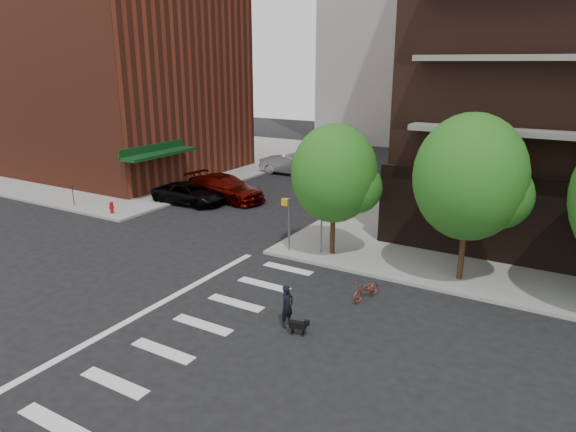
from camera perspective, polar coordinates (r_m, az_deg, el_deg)
ground at (r=20.80m, az=-15.93°, el=-9.54°), size 120.00×120.00×0.00m
sidewalk_nw at (r=53.45m, az=-16.21°, el=6.51°), size 31.00×33.00×0.15m
crosswalk at (r=19.39m, az=-11.30°, el=-11.20°), size 3.85×13.00×0.01m
midrise_nw at (r=47.18m, az=-20.06°, el=17.22°), size 21.40×15.50×20.00m
tree_a at (r=23.81m, az=5.15°, el=4.71°), size 4.00×4.00×5.90m
tree_b at (r=21.88m, az=19.54°, el=4.07°), size 4.50×4.50×6.65m
pedestrian_signal at (r=24.60m, az=0.90°, el=-0.09°), size 2.18×0.67×2.60m
fire_hydrant at (r=32.90m, az=-19.02°, el=0.98°), size 0.24×0.24×0.73m
parking_meter at (r=35.48m, az=-22.80°, el=2.36°), size 0.10×0.08×1.32m
parked_car_black at (r=34.31m, az=-10.84°, el=2.48°), size 2.61×5.15×1.39m
parked_car_maroon at (r=34.82m, az=-6.97°, el=3.13°), size 2.96×6.06×1.70m
parked_car_silver at (r=42.66m, az=0.32°, el=5.77°), size 1.99×5.20×1.69m
scooter at (r=20.57m, az=8.70°, el=-8.10°), size 0.94×1.66×0.82m
dog_walker at (r=18.25m, az=-0.08°, el=-9.99°), size 0.62×0.46×1.55m
dog at (r=17.89m, az=1.22°, el=-12.03°), size 0.72×0.30×0.60m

